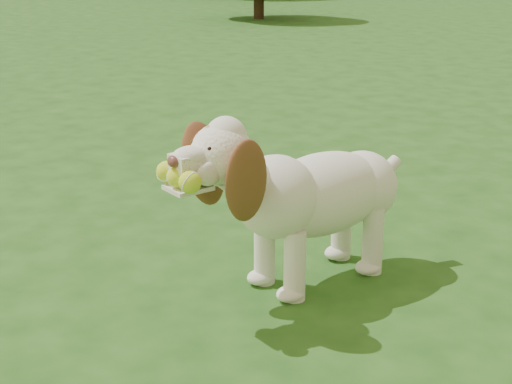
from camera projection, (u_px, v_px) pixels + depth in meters
The scene contains 2 objects.
ground at pixel (308, 256), 3.15m from camera, with size 80.00×80.00×0.00m, color #1C4313.
dog at pixel (303, 191), 2.80m from camera, with size 0.57×1.03×0.68m.
Camera 1 is at (1.49, -2.50, 1.26)m, focal length 55.00 mm.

